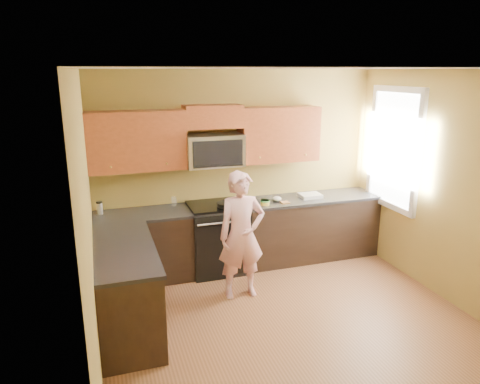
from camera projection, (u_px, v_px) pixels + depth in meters
name	position (u px, v px, depth m)	size (l,w,h in m)	color
floor	(295.00, 328.00, 4.80)	(4.00, 4.00, 0.00)	brown
ceiling	(305.00, 68.00, 4.09)	(4.00, 4.00, 0.00)	white
wall_back	(238.00, 168.00, 6.28)	(4.00, 4.00, 0.00)	olive
wall_front	(448.00, 306.00, 2.61)	(4.00, 4.00, 0.00)	olive
wall_left	(89.00, 230.00, 3.85)	(4.00, 4.00, 0.00)	olive
wall_right	(460.00, 192.00, 5.05)	(4.00, 4.00, 0.00)	olive
cabinet_back_run	(245.00, 236.00, 6.25)	(4.00, 0.60, 0.88)	black
cabinet_left_run	(126.00, 289.00, 4.73)	(0.60, 1.60, 0.88)	black
countertop_back	(245.00, 205.00, 6.11)	(4.00, 0.62, 0.04)	black
countertop_left	(124.00, 249.00, 4.61)	(0.62, 1.60, 0.04)	black
stove	(218.00, 237.00, 6.09)	(0.76, 0.65, 0.95)	black
microwave	(214.00, 166.00, 5.95)	(0.76, 0.40, 0.42)	silver
upper_cab_left	(138.00, 170.00, 5.68)	(1.22, 0.33, 0.75)	brown
upper_cab_right	(278.00, 161.00, 6.26)	(1.12, 0.33, 0.75)	brown
upper_cab_over_mw	(213.00, 116.00, 5.81)	(0.76, 0.33, 0.30)	brown
window	(394.00, 149.00, 6.06)	(0.06, 1.06, 1.66)	white
woman	(242.00, 235.00, 5.32)	(0.57, 0.37, 1.56)	pink
frying_pan	(226.00, 206.00, 5.87)	(0.25, 0.43, 0.06)	black
butter_tub	(265.00, 205.00, 6.03)	(0.12, 0.12, 0.09)	yellow
toast_slice	(285.00, 203.00, 6.12)	(0.11, 0.11, 0.01)	#B27F47
napkin_a	(228.00, 208.00, 5.79)	(0.11, 0.12, 0.06)	silver
napkin_b	(277.00, 199.00, 6.20)	(0.12, 0.13, 0.07)	silver
dish_towel	(310.00, 196.00, 6.39)	(0.30, 0.24, 0.05)	white
travel_mug	(100.00, 214.00, 5.65)	(0.08, 0.08, 0.17)	silver
glass_c	(174.00, 201.00, 5.99)	(0.07, 0.07, 0.12)	silver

